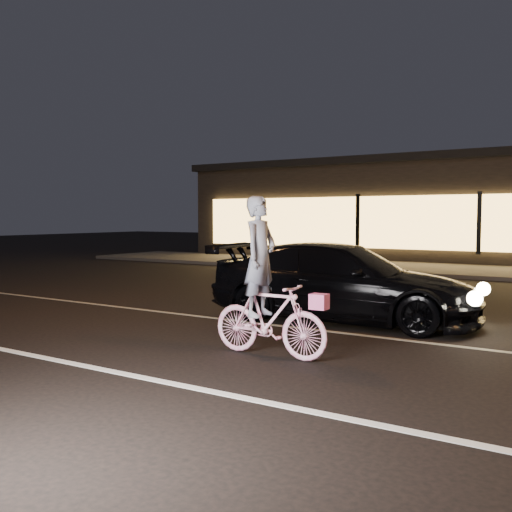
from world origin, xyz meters
The scene contains 7 objects.
ground centered at (0.00, 0.00, 0.00)m, with size 90.00×90.00×0.00m, color black.
lane_stripe_near centered at (0.00, -1.50, 0.00)m, with size 60.00×0.12×0.01m, color silver.
lane_stripe_far centered at (0.00, 2.00, 0.00)m, with size 60.00×0.10×0.01m, color gray.
sidewalk centered at (0.00, 13.00, 0.06)m, with size 30.00×4.00×0.12m, color #383533.
storefront centered at (0.00, 18.97, 2.15)m, with size 25.40×8.42×4.20m.
cyclist centered at (0.14, 0.12, 0.75)m, with size 1.67×0.57×2.10m.
sedan centered at (-0.03, 2.99, 0.68)m, with size 4.83×2.29×1.36m.
Camera 1 is at (3.92, -6.21, 1.83)m, focal length 40.00 mm.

